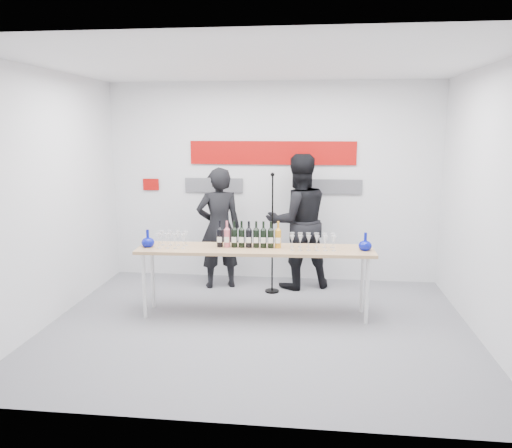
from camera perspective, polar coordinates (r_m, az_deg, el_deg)
name	(u,v)px	position (r m, az deg, el deg)	size (l,w,h in m)	color
ground	(258,326)	(6.05, 0.20, -11.61)	(5.00, 5.00, 0.00)	slate
back_wall	(272,183)	(7.62, 1.87, 4.76)	(5.00, 0.04, 3.00)	silver
signage	(269,162)	(7.57, 1.44, 7.05)	(3.38, 0.02, 0.79)	#A60907
tasting_table	(255,253)	(6.15, -0.11, -3.35)	(2.92, 0.72, 0.87)	tan
wine_bottles	(249,234)	(6.13, -0.82, -1.18)	(0.80, 0.11, 0.33)	black
decanter_left	(148,238)	(6.32, -12.27, -1.60)	(0.16, 0.16, 0.21)	#081097
decanter_right	(365,241)	(6.15, 12.38, -1.96)	(0.16, 0.16, 0.21)	#081097
glasses_left	(173,239)	(6.26, -9.52, -1.75)	(0.37, 0.24, 0.18)	silver
glasses_right	(313,242)	(6.10, 6.49, -2.00)	(0.57, 0.25, 0.18)	silver
presenter_left	(219,228)	(7.28, -4.27, -0.47)	(0.65, 0.42, 1.77)	black
presenter_right	(298,222)	(7.26, 4.84, 0.26)	(0.95, 0.74, 1.96)	black
mic_stand	(272,257)	(7.09, 1.86, -3.74)	(0.20, 0.20, 1.72)	black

